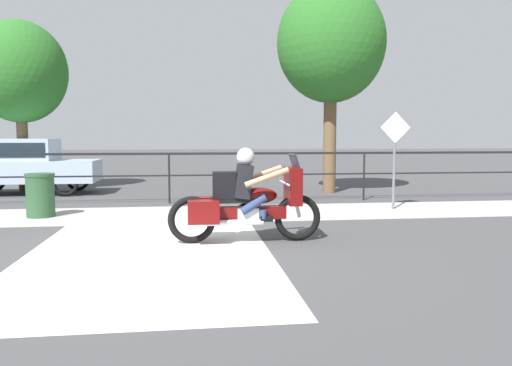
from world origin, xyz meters
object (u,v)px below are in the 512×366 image
Objects in this scene: tree_behind_sign at (331,44)px; tree_behind_car at (20,73)px; street_sign at (395,148)px; trash_bin at (40,195)px; parked_car at (24,163)px; motorcycle at (245,200)px.

tree_behind_car is (-9.31, 1.73, -0.76)m from tree_behind_sign.
tree_behind_sign is at bearing 98.28° from street_sign.
tree_behind_car is (-2.04, 5.45, 3.18)m from trash_bin.
street_sign is 0.36× the size of tree_behind_sign.
street_sign reaches higher than trash_bin.
tree_behind_sign is (-0.52, 3.60, 2.99)m from street_sign.
tree_behind_car is (-0.31, 0.97, 2.71)m from parked_car.
parked_car reaches higher than motorcycle.
tree_behind_car is at bearing 169.48° from tree_behind_sign.
trash_bin is at bearing -152.87° from tree_behind_sign.
trash_bin is 7.85m from street_sign.
trash_bin is 9.07m from tree_behind_sign.
motorcycle is 0.61× the size of parked_car.
trash_bin is 0.18× the size of tree_behind_car.
parked_car is at bearing 175.16° from tree_behind_sign.
street_sign is at bearing -81.72° from tree_behind_sign.
tree_behind_car is (-6.02, 8.48, 2.96)m from motorcycle.
tree_behind_sign is (7.27, 3.73, 3.94)m from trash_bin.
tree_behind_sign reaches higher than parked_car.
motorcycle is 0.40× the size of tree_behind_sign.
street_sign reaches higher than motorcycle.
motorcycle is 0.47× the size of tree_behind_car.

